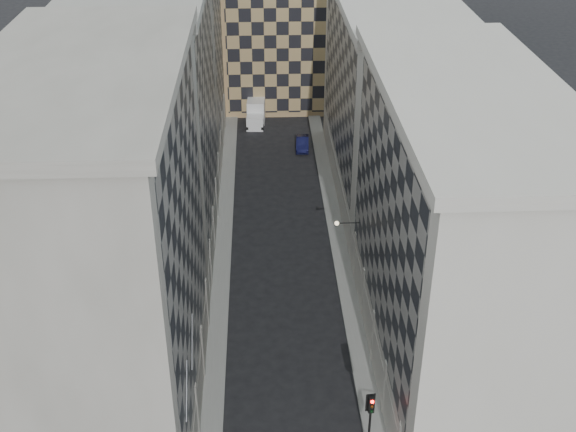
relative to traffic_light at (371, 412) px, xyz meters
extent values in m
cube|color=gray|center=(-9.80, 23.53, -3.37)|extent=(1.50, 100.00, 0.15)
cube|color=gray|center=(0.70, 23.53, -3.37)|extent=(1.50, 100.00, 0.15)
cube|color=gray|center=(-15.55, 4.53, 8.05)|extent=(10.00, 22.00, 23.00)
cube|color=gray|center=(-10.67, 4.53, 9.55)|extent=(0.25, 19.36, 18.00)
cube|color=gray|center=(-10.75, 4.53, -1.85)|extent=(0.45, 21.12, 3.20)
cube|color=gray|center=(-15.55, 4.53, 19.90)|extent=(10.80, 22.80, 0.70)
cylinder|color=gray|center=(-10.90, 1.78, -1.25)|extent=(0.90, 0.90, 4.40)
cylinder|color=gray|center=(-10.90, 7.28, -1.25)|extent=(0.90, 0.90, 4.40)
cylinder|color=gray|center=(-10.90, 12.78, -1.25)|extent=(0.90, 0.90, 4.40)
cube|color=#99978E|center=(-15.55, 26.53, 7.55)|extent=(10.00, 22.00, 22.00)
cube|color=gray|center=(-10.67, 26.53, 9.05)|extent=(0.25, 19.36, 17.00)
cube|color=#99978E|center=(-10.75, 26.53, -1.85)|extent=(0.45, 21.12, 3.20)
cylinder|color=#99978E|center=(-10.90, 18.28, -1.25)|extent=(0.90, 0.90, 4.40)
cylinder|color=#99978E|center=(-10.90, 23.78, -1.25)|extent=(0.90, 0.90, 4.40)
cylinder|color=#99978E|center=(-10.90, 29.28, -1.25)|extent=(0.90, 0.90, 4.40)
cylinder|color=#99978E|center=(-10.90, 34.78, -1.25)|extent=(0.90, 0.90, 4.40)
cube|color=gray|center=(-15.55, 48.53, 7.05)|extent=(10.00, 22.00, 21.00)
cube|color=gray|center=(-10.67, 48.53, 8.55)|extent=(0.25, 19.36, 16.00)
cube|color=gray|center=(-10.75, 48.53, -1.85)|extent=(0.45, 21.12, 3.20)
cylinder|color=gray|center=(-10.90, 40.28, -1.25)|extent=(0.90, 0.90, 4.40)
cylinder|color=gray|center=(-10.90, 45.78, -1.25)|extent=(0.90, 0.90, 4.40)
cylinder|color=gray|center=(-10.90, 51.28, -1.25)|extent=(0.90, 0.90, 4.40)
cylinder|color=gray|center=(-10.90, 56.78, -1.25)|extent=(0.90, 0.90, 4.40)
cube|color=beige|center=(6.45, 8.53, 6.55)|extent=(10.00, 26.00, 20.00)
cube|color=gray|center=(1.57, 8.53, 8.05)|extent=(0.25, 22.88, 15.00)
cube|color=beige|center=(1.65, 8.53, -1.85)|extent=(0.45, 24.96, 3.20)
cube|color=beige|center=(6.45, 8.53, 16.90)|extent=(10.80, 26.80, 0.70)
cylinder|color=beige|center=(1.80, 3.33, -1.25)|extent=(0.90, 0.90, 4.40)
cylinder|color=beige|center=(1.80, 8.53, -1.25)|extent=(0.90, 0.90, 4.40)
cylinder|color=beige|center=(1.80, 13.73, -1.25)|extent=(0.90, 0.90, 4.40)
cylinder|color=beige|center=(1.80, 18.93, -1.25)|extent=(0.90, 0.90, 4.40)
cube|color=beige|center=(6.45, 35.53, 6.05)|extent=(10.00, 28.00, 19.00)
cube|color=gray|center=(1.57, 35.53, 7.55)|extent=(0.25, 24.64, 14.00)
cube|color=beige|center=(1.65, 35.53, -1.85)|extent=(0.45, 26.88, 3.20)
cube|color=tan|center=(-2.55, 61.53, 5.55)|extent=(16.00, 14.00, 18.00)
cube|color=tan|center=(-2.55, 54.43, 5.55)|extent=(15.20, 0.25, 16.50)
cylinder|color=gray|center=(-10.45, -2.47, 4.55)|extent=(0.10, 2.33, 2.33)
cylinder|color=gray|center=(-10.45, 1.53, 4.55)|extent=(0.10, 2.33, 2.33)
cylinder|color=black|center=(0.55, 17.53, 2.75)|extent=(1.80, 0.08, 0.08)
sphere|color=#FFE5B2|center=(-0.35, 17.53, 2.75)|extent=(0.36, 0.36, 0.36)
cylinder|color=black|center=(0.00, -0.01, -1.61)|extent=(0.15, 0.15, 3.37)
cube|color=black|center=(0.00, -0.01, 0.65)|extent=(0.39, 0.34, 1.16)
cube|color=black|center=(-0.03, 0.18, 0.65)|extent=(0.58, 0.12, 1.32)
sphere|color=#FF0C07|center=(0.02, -0.17, 1.04)|extent=(0.21, 0.21, 0.21)
sphere|color=#331E05|center=(0.02, -0.17, 0.65)|extent=(0.21, 0.21, 0.21)
sphere|color=black|center=(0.02, -0.17, 0.26)|extent=(0.21, 0.21, 0.21)
cube|color=white|center=(-6.80, 51.11, -2.62)|extent=(2.16, 2.33, 1.66)
cube|color=white|center=(-6.66, 53.50, -2.02)|extent=(2.32, 3.45, 2.86)
cylinder|color=black|center=(-7.77, 50.43, -3.03)|extent=(0.33, 0.85, 0.83)
cylinder|color=black|center=(-5.93, 50.31, -3.03)|extent=(0.33, 0.85, 0.83)
cylinder|color=black|center=(-7.51, 54.66, -3.03)|extent=(0.33, 0.85, 0.83)
cylinder|color=black|center=(-5.67, 54.55, -3.03)|extent=(0.33, 0.85, 0.83)
imported|color=#0F1139|center=(-1.38, 44.91, -2.77)|extent=(1.69, 4.20, 1.36)
camera|label=1|loc=(-6.26, -31.09, 31.84)|focal=45.00mm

